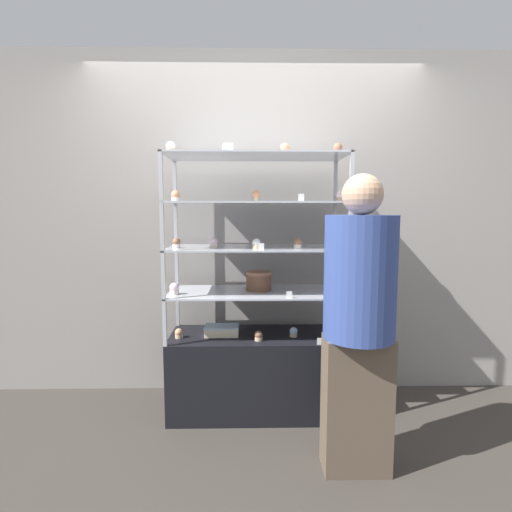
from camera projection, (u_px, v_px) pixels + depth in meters
ground_plane at (256, 410)px, 2.85m from camera, size 20.00×20.00×0.00m
back_wall at (255, 226)px, 3.09m from camera, size 8.00×0.05×2.60m
display_base at (256, 372)px, 2.82m from camera, size 1.19×0.49×0.55m
display_riser_lower at (256, 294)px, 2.76m from camera, size 1.19×0.49×0.31m
display_riser_middle at (256, 250)px, 2.72m from camera, size 1.19×0.49×0.31m
display_riser_upper at (256, 205)px, 2.69m from camera, size 1.19×0.49×0.31m
display_riser_top at (256, 158)px, 2.65m from camera, size 1.19×0.49×0.31m
layer_cake_centerpiece at (259, 281)px, 2.78m from camera, size 0.18×0.18×0.13m
sheet_cake_frosted at (222, 330)px, 2.77m from camera, size 0.24×0.14×0.07m
cupcake_0 at (179, 333)px, 2.71m from camera, size 0.05×0.05×0.07m
cupcake_1 at (259, 336)px, 2.66m from camera, size 0.05×0.05×0.07m
cupcake_2 at (294, 332)px, 2.74m from camera, size 0.05×0.05×0.07m
cupcake_3 at (334, 333)px, 2.72m from camera, size 0.05×0.05×0.07m
price_tag_0 at (320, 341)px, 2.57m from camera, size 0.04×0.00×0.04m
cupcake_4 at (174, 289)px, 2.65m from camera, size 0.06×0.06×0.08m
cupcake_5 at (337, 288)px, 2.67m from camera, size 0.06×0.06×0.08m
price_tag_1 at (289, 295)px, 2.53m from camera, size 0.04×0.00×0.04m
cupcake_6 at (177, 243)px, 2.64m from camera, size 0.05×0.05×0.07m
cupcake_7 at (214, 243)px, 2.67m from camera, size 0.05×0.05×0.07m
cupcake_8 at (256, 244)px, 2.60m from camera, size 0.05×0.05×0.07m
cupcake_9 at (298, 243)px, 2.63m from camera, size 0.05×0.05×0.07m
cupcake_10 at (338, 243)px, 2.66m from camera, size 0.05×0.05×0.07m
price_tag_2 at (261, 247)px, 2.49m from camera, size 0.04×0.00×0.04m
cupcake_11 at (176, 196)px, 2.59m from camera, size 0.06×0.06×0.07m
cupcake_12 at (256, 196)px, 2.59m from camera, size 0.06×0.06×0.07m
cupcake_13 at (340, 196)px, 2.62m from camera, size 0.06×0.06×0.07m
price_tag_3 at (301, 197)px, 2.46m from camera, size 0.04×0.00×0.04m
cupcake_14 at (171, 147)px, 2.54m from camera, size 0.06×0.06×0.07m
cupcake_15 at (227, 149)px, 2.59m from camera, size 0.06×0.06×0.07m
cupcake_16 at (285, 149)px, 2.60m from camera, size 0.06×0.06×0.07m
cupcake_17 at (338, 149)px, 2.60m from camera, size 0.06×0.06×0.07m
price_tag_4 at (230, 146)px, 2.42m from camera, size 0.04×0.00×0.04m
donut_glazed at (304, 154)px, 2.72m from camera, size 0.13×0.13×0.04m
customer_figure at (359, 317)px, 2.11m from camera, size 0.37×0.37×1.60m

